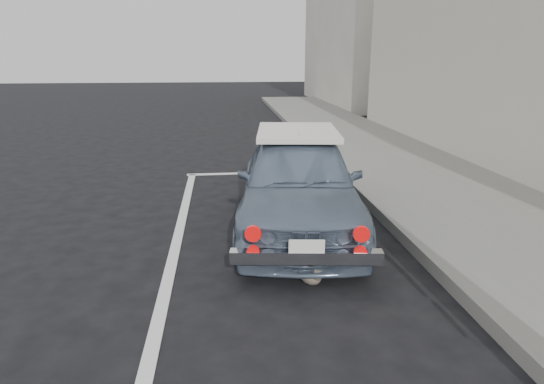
{
  "coord_description": "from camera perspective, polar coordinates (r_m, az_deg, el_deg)",
  "views": [
    {
      "loc": [
        -0.31,
        -2.03,
        2.16
      ],
      "look_at": [
        0.21,
        2.69,
        0.75
      ],
      "focal_mm": 30.0,
      "sensor_mm": 36.0,
      "label": 1
    }
  ],
  "objects": [
    {
      "name": "pline_front",
      "position": [
        8.83,
        -0.87,
        2.44
      ],
      "size": [
        3.0,
        0.12,
        0.01
      ],
      "primitive_type": "cube",
      "color": "silver",
      "rests_on": "ground"
    },
    {
      "name": "building_far",
      "position": [
        23.09,
        11.23,
        20.87
      ],
      "size": [
        3.5,
        10.0,
        8.0
      ],
      "primitive_type": "cube",
      "color": "#BDB7AB",
      "rests_on": "ground"
    },
    {
      "name": "retro_coupe",
      "position": [
        5.9,
        3.28,
        1.6
      ],
      "size": [
        1.93,
        3.88,
        1.27
      ],
      "rotation": [
        0.0,
        0.0,
        -0.12
      ],
      "color": "slate",
      "rests_on": "ground"
    },
    {
      "name": "cat",
      "position": [
        4.57,
        4.89,
        -10.26
      ],
      "size": [
        0.29,
        0.4,
        0.22
      ],
      "rotation": [
        0.0,
        0.0,
        0.43
      ],
      "color": "#63574B",
      "rests_on": "ground"
    },
    {
      "name": "pline_side",
      "position": [
        5.5,
        -12.05,
        -6.9
      ],
      "size": [
        0.12,
        7.0,
        0.01
      ],
      "primitive_type": "cube",
      "color": "silver",
      "rests_on": "ground"
    }
  ]
}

